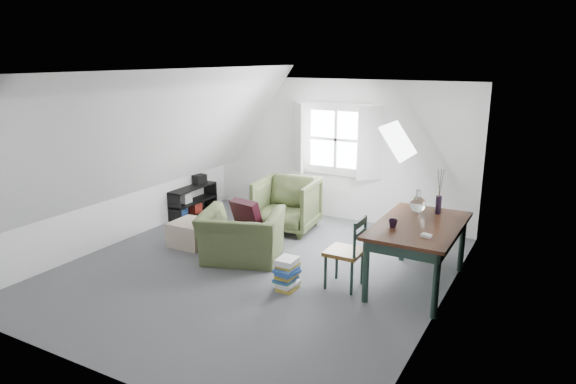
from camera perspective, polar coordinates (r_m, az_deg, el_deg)
The scene contains 24 objects.
floor at distance 7.25m, azimuth -3.66°, elevation -8.57°, with size 5.50×5.50×0.00m, color #4E4F53.
ceiling at distance 6.66m, azimuth -4.02°, elevation 11.57°, with size 5.50×5.50×0.00m, color white.
wall_back at distance 9.23m, azimuth 5.43°, elevation 4.64°, with size 5.00×5.00×0.00m, color white.
wall_front at distance 4.87m, azimuth -21.62°, elevation -5.77°, with size 5.00×5.00×0.00m, color white.
wall_left at distance 8.44m, azimuth -18.31°, elevation 2.98°, with size 5.50×5.50×0.00m, color white.
wall_right at distance 5.93m, azimuth 17.00°, elevation -1.75°, with size 5.50×5.50×0.00m, color white.
slope_left at distance 7.68m, azimuth -13.74°, elevation 6.19°, with size 5.50×5.50×0.00m, color white.
slope_right at distance 6.06m, azimuth 8.57°, elevation 4.20°, with size 5.50×5.50×0.00m, color white.
dormer_window at distance 9.13m, azimuth 5.27°, elevation 5.80°, with size 1.71×0.35×1.30m.
skylight at distance 7.28m, azimuth 12.17°, elevation 5.57°, with size 0.55×0.75×0.04m, color white.
armchair_near at distance 7.58m, azimuth -5.13°, elevation -7.51°, with size 1.13×0.98×0.73m, color #434E2C.
armchair_far at distance 8.82m, azimuth -0.11°, elevation -4.18°, with size 0.95×0.98×0.89m, color #434E2C.
throw_pillow at distance 7.48m, azimuth -4.60°, elevation -2.57°, with size 0.46×0.13×0.46m, color #360E1A.
ottoman at distance 8.21m, azimuth -10.65°, elevation -4.52°, with size 0.57×0.57×0.38m, color tan.
dining_table at distance 6.70m, azimuth 14.33°, elevation -4.34°, with size 1.01×1.68×0.84m.
demijohn at distance 7.08m, azimuth 14.23°, elevation -1.29°, with size 0.22×0.22×0.31m.
vase_twigs at distance 7.12m, azimuth 16.38°, elevation -1.27°, with size 0.08×0.09×0.61m.
cup at distance 6.45m, azimuth 11.56°, elevation -3.88°, with size 0.11×0.11×0.10m, color black.
paper_box at distance 6.20m, azimuth 15.12°, elevation -4.70°, with size 0.11×0.08×0.04m, color white.
dining_chair_far at distance 7.70m, azimuth 15.75°, elevation -4.30°, with size 0.38×0.38×0.82m.
dining_chair_near at distance 6.57m, azimuth 6.60°, elevation -6.56°, with size 0.44×0.44×0.94m.
media_shelf at distance 9.67m, azimuth -10.75°, elevation -1.18°, with size 0.36×1.07×0.55m.
electronics_box at distance 9.79m, azimuth -9.80°, elevation 1.37°, with size 0.17×0.24×0.19m, color black.
magazine_stack at distance 6.59m, azimuth -0.11°, elevation -9.09°, with size 0.30×0.36×0.41m.
Camera 1 is at (3.60, -5.59, 2.88)m, focal length 32.00 mm.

